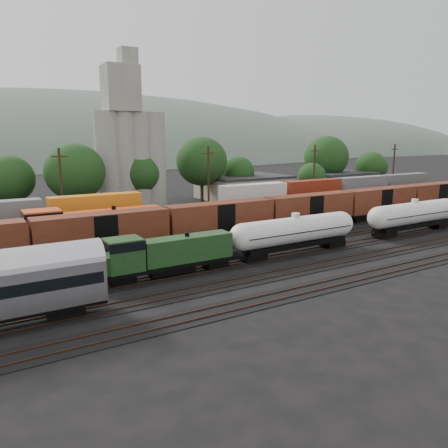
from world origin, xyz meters
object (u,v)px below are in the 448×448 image
green_locomotive (162,254)px  orange_locomotive (87,227)px  tank_car_a (295,232)px  grain_silo (130,149)px

green_locomotive → orange_locomotive: size_ratio=0.78×
tank_car_a → green_locomotive: bearing=180.0°
green_locomotive → orange_locomotive: orange_locomotive is taller
tank_car_a → grain_silo: 42.18m
green_locomotive → grain_silo: bearing=74.2°
green_locomotive → tank_car_a: (16.64, -0.00, 0.37)m
orange_locomotive → grain_silo: bearing=60.1°
green_locomotive → grain_silo: 43.53m
orange_locomotive → tank_car_a: bearing=-36.9°
tank_car_a → orange_locomotive: 24.98m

